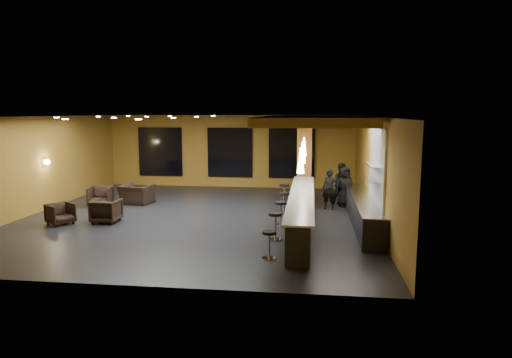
# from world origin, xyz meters

# --- Properties ---
(floor) EXTENTS (12.00, 13.00, 0.10)m
(floor) POSITION_xyz_m (0.00, 0.00, -0.05)
(floor) COLOR black
(floor) RESTS_ON ground
(ceiling) EXTENTS (12.00, 13.00, 0.10)m
(ceiling) POSITION_xyz_m (0.00, 0.00, 3.55)
(ceiling) COLOR black
(wall_back) EXTENTS (12.00, 0.10, 3.50)m
(wall_back) POSITION_xyz_m (0.00, 6.55, 1.75)
(wall_back) COLOR olive
(wall_back) RESTS_ON floor
(wall_front) EXTENTS (12.00, 0.10, 3.50)m
(wall_front) POSITION_xyz_m (0.00, -6.55, 1.75)
(wall_front) COLOR olive
(wall_front) RESTS_ON floor
(wall_left) EXTENTS (0.10, 13.00, 3.50)m
(wall_left) POSITION_xyz_m (-6.05, 0.00, 1.75)
(wall_left) COLOR olive
(wall_left) RESTS_ON floor
(wall_right) EXTENTS (0.10, 13.00, 3.50)m
(wall_right) POSITION_xyz_m (6.05, 0.00, 1.75)
(wall_right) COLOR olive
(wall_right) RESTS_ON floor
(wood_soffit) EXTENTS (3.60, 8.00, 0.28)m
(wood_soffit) POSITION_xyz_m (4.00, 1.00, 3.36)
(wood_soffit) COLOR #AD7E32
(wood_soffit) RESTS_ON ceiling
(window_left) EXTENTS (2.20, 0.06, 2.40)m
(window_left) POSITION_xyz_m (-3.50, 6.44, 1.70)
(window_left) COLOR black
(window_left) RESTS_ON wall_back
(window_center) EXTENTS (2.20, 0.06, 2.40)m
(window_center) POSITION_xyz_m (0.00, 6.44, 1.70)
(window_center) COLOR black
(window_center) RESTS_ON wall_back
(window_right) EXTENTS (2.20, 0.06, 2.40)m
(window_right) POSITION_xyz_m (3.00, 6.44, 1.70)
(window_right) COLOR black
(window_right) RESTS_ON wall_back
(tile_backsplash) EXTENTS (0.06, 3.20, 2.40)m
(tile_backsplash) POSITION_xyz_m (5.96, -1.00, 2.00)
(tile_backsplash) COLOR white
(tile_backsplash) RESTS_ON wall_right
(bar_counter) EXTENTS (0.60, 8.00, 1.00)m
(bar_counter) POSITION_xyz_m (3.65, -1.00, 0.50)
(bar_counter) COLOR black
(bar_counter) RESTS_ON floor
(bar_top) EXTENTS (0.78, 8.10, 0.05)m
(bar_top) POSITION_xyz_m (3.65, -1.00, 1.02)
(bar_top) COLOR silver
(bar_top) RESTS_ON bar_counter
(prep_counter) EXTENTS (0.70, 6.00, 0.86)m
(prep_counter) POSITION_xyz_m (5.65, -0.50, 0.43)
(prep_counter) COLOR black
(prep_counter) RESTS_ON floor
(prep_top) EXTENTS (0.72, 6.00, 0.03)m
(prep_top) POSITION_xyz_m (5.65, -0.50, 0.89)
(prep_top) COLOR silver
(prep_top) RESTS_ON prep_counter
(wall_shelf_lower) EXTENTS (0.30, 1.50, 0.03)m
(wall_shelf_lower) POSITION_xyz_m (5.82, -1.20, 1.60)
(wall_shelf_lower) COLOR silver
(wall_shelf_lower) RESTS_ON wall_right
(wall_shelf_upper) EXTENTS (0.30, 1.50, 0.03)m
(wall_shelf_upper) POSITION_xyz_m (5.82, -1.20, 2.05)
(wall_shelf_upper) COLOR silver
(wall_shelf_upper) RESTS_ON wall_right
(column) EXTENTS (0.60, 0.60, 3.50)m
(column) POSITION_xyz_m (3.65, 3.60, 1.75)
(column) COLOR #A06323
(column) RESTS_ON floor
(wall_sconce) EXTENTS (0.22, 0.22, 0.22)m
(wall_sconce) POSITION_xyz_m (-5.88, 0.50, 1.80)
(wall_sconce) COLOR #FFE5B2
(wall_sconce) RESTS_ON wall_left
(pendant_0) EXTENTS (0.20, 0.20, 0.70)m
(pendant_0) POSITION_xyz_m (3.65, -3.00, 2.35)
(pendant_0) COLOR white
(pendant_0) RESTS_ON wood_soffit
(pendant_1) EXTENTS (0.20, 0.20, 0.70)m
(pendant_1) POSITION_xyz_m (3.65, -0.50, 2.35)
(pendant_1) COLOR white
(pendant_1) RESTS_ON wood_soffit
(pendant_2) EXTENTS (0.20, 0.20, 0.70)m
(pendant_2) POSITION_xyz_m (3.65, 2.00, 2.35)
(pendant_2) COLOR white
(pendant_2) RESTS_ON wood_soffit
(staff_a) EXTENTS (0.62, 0.48, 1.52)m
(staff_a) POSITION_xyz_m (4.64, 1.77, 0.76)
(staff_a) COLOR black
(staff_a) RESTS_ON floor
(staff_b) EXTENTS (0.94, 0.82, 1.66)m
(staff_b) POSITION_xyz_m (5.17, 2.67, 0.83)
(staff_b) COLOR black
(staff_b) RESTS_ON floor
(staff_c) EXTENTS (0.88, 0.72, 1.57)m
(staff_c) POSITION_xyz_m (5.25, 2.36, 0.78)
(staff_c) COLOR black
(staff_c) RESTS_ON floor
(armchair_a) EXTENTS (1.04, 1.04, 0.69)m
(armchair_a) POSITION_xyz_m (-4.22, -1.61, 0.35)
(armchair_a) COLOR black
(armchair_a) RESTS_ON floor
(armchair_b) EXTENTS (0.84, 0.87, 0.78)m
(armchair_b) POSITION_xyz_m (-2.83, -1.20, 0.39)
(armchair_b) COLOR black
(armchair_b) RESTS_ON floor
(armchair_c) EXTENTS (0.96, 0.98, 0.78)m
(armchair_c) POSITION_xyz_m (-4.21, 1.26, 0.39)
(armchair_c) COLOR black
(armchair_c) RESTS_ON floor
(armchair_d) EXTENTS (1.35, 1.23, 0.76)m
(armchair_d) POSITION_xyz_m (-3.00, 1.93, 0.38)
(armchair_d) COLOR black
(armchair_d) RESTS_ON floor
(bar_stool_0) EXTENTS (0.36, 0.36, 0.71)m
(bar_stool_0) POSITION_xyz_m (2.92, -4.36, 0.46)
(bar_stool_0) COLOR silver
(bar_stool_0) RESTS_ON floor
(bar_stool_1) EXTENTS (0.41, 0.41, 0.81)m
(bar_stool_1) POSITION_xyz_m (2.94, -2.66, 0.52)
(bar_stool_1) COLOR silver
(bar_stool_1) RESTS_ON floor
(bar_stool_2) EXTENTS (0.39, 0.39, 0.77)m
(bar_stool_2) POSITION_xyz_m (2.97, -0.88, 0.49)
(bar_stool_2) COLOR silver
(bar_stool_2) RESTS_ON floor
(bar_stool_3) EXTENTS (0.40, 0.40, 0.79)m
(bar_stool_3) POSITION_xyz_m (2.98, 0.77, 0.50)
(bar_stool_3) COLOR silver
(bar_stool_3) RESTS_ON floor
(bar_stool_4) EXTENTS (0.42, 0.42, 0.82)m
(bar_stool_4) POSITION_xyz_m (2.90, 2.43, 0.53)
(bar_stool_4) COLOR silver
(bar_stool_4) RESTS_ON floor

